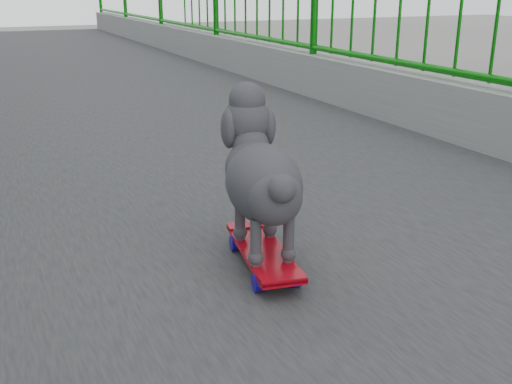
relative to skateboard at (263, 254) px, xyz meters
name	(u,v)px	position (x,y,z in m)	size (l,w,h in m)	color
skateboard	(263,254)	(0.00, 0.00, 0.00)	(0.20, 0.45, 0.06)	#BF0614
poodle	(261,173)	(0.00, 0.03, 0.24)	(0.26, 0.50, 0.42)	#2E2B31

